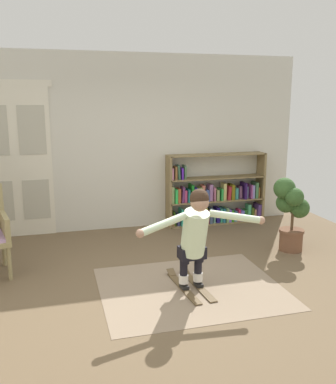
{
  "coord_description": "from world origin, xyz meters",
  "views": [
    {
      "loc": [
        -1.18,
        -4.37,
        2.14
      ],
      "look_at": [
        0.14,
        0.47,
        1.05
      ],
      "focal_mm": 39.43,
      "sensor_mm": 36.0,
      "label": 1
    }
  ],
  "objects_px": {
    "bookshelf": "(214,198)",
    "person_skier": "(195,232)",
    "skis_pair": "(190,285)",
    "potted_plant": "(291,210)"
  },
  "relations": [
    {
      "from": "bookshelf",
      "to": "potted_plant",
      "type": "height_order",
      "value": "bookshelf"
    },
    {
      "from": "skis_pair",
      "to": "person_skier",
      "type": "bearing_deg",
      "value": -85.39
    },
    {
      "from": "potted_plant",
      "to": "skis_pair",
      "type": "bearing_deg",
      "value": -155.42
    },
    {
      "from": "bookshelf",
      "to": "person_skier",
      "type": "height_order",
      "value": "bookshelf"
    },
    {
      "from": "bookshelf",
      "to": "potted_plant",
      "type": "xyz_separation_m",
      "value": [
        0.57,
        -1.57,
        0.13
      ]
    },
    {
      "from": "bookshelf",
      "to": "potted_plant",
      "type": "relative_size",
      "value": 1.64
    },
    {
      "from": "person_skier",
      "to": "bookshelf",
      "type": "bearing_deg",
      "value": 64.5
    },
    {
      "from": "skis_pair",
      "to": "person_skier",
      "type": "xyz_separation_m",
      "value": [
        0.01,
        -0.15,
        0.7
      ]
    },
    {
      "from": "potted_plant",
      "to": "skis_pair",
      "type": "distance_m",
      "value": 2.05
    },
    {
      "from": "bookshelf",
      "to": "person_skier",
      "type": "bearing_deg",
      "value": -115.5
    }
  ]
}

